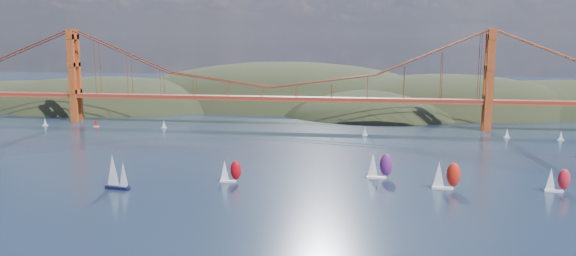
# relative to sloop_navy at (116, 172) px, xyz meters

# --- Properties ---
(ground) EXTENTS (1200.00, 1200.00, 0.00)m
(ground) POSITION_rel_sloop_navy_xyz_m (27.76, -37.42, -5.84)
(ground) COLOR black
(ground) RESTS_ON ground
(headlands) EXTENTS (725.00, 225.00, 96.00)m
(headlands) POSITION_rel_sloop_navy_xyz_m (72.71, 240.87, -18.29)
(headlands) COLOR black
(headlands) RESTS_ON ground
(bridge) EXTENTS (552.00, 12.00, 55.00)m
(bridge) POSITION_rel_sloop_navy_xyz_m (26.01, 142.58, 26.40)
(bridge) COLOR maroon
(bridge) RESTS_ON ground
(sloop_navy) EXTENTS (8.79, 5.41, 13.22)m
(sloop_navy) POSITION_rel_sloop_navy_xyz_m (0.00, 0.00, 0.00)
(sloop_navy) COLOR black
(sloop_navy) RESTS_ON ground
(racer_0) EXTENTS (7.75, 3.67, 8.74)m
(racer_0) POSITION_rel_sloop_navy_xyz_m (35.81, 14.39, -1.70)
(racer_0) COLOR silver
(racer_0) RESTS_ON ground
(racer_1) EXTENTS (9.24, 3.83, 10.57)m
(racer_1) POSITION_rel_sloop_navy_xyz_m (110.12, 15.81, -0.84)
(racer_1) COLOR white
(racer_1) RESTS_ON ground
(racer_2) EXTENTS (7.89, 3.19, 9.10)m
(racer_2) POSITION_rel_sloop_navy_xyz_m (146.16, 17.50, -1.54)
(racer_2) COLOR white
(racer_2) RESTS_ON ground
(racer_rwb) EXTENTS (9.23, 3.86, 10.54)m
(racer_rwb) POSITION_rel_sloop_navy_xyz_m (88.11, 27.03, -0.86)
(racer_rwb) COLOR silver
(racer_rwb) RESTS_ON ground
(distant_boat_1) EXTENTS (3.00, 2.00, 4.70)m
(distant_boat_1) POSITION_rel_sloop_navy_xyz_m (-100.75, 121.89, -3.43)
(distant_boat_1) COLOR silver
(distant_boat_1) RESTS_ON ground
(distant_boat_2) EXTENTS (3.00, 2.00, 4.70)m
(distant_boat_2) POSITION_rel_sloop_navy_xyz_m (-69.75, 122.39, -3.43)
(distant_boat_2) COLOR silver
(distant_boat_2) RESTS_ON ground
(distant_boat_3) EXTENTS (3.00, 2.00, 4.70)m
(distant_boat_3) POSITION_rel_sloop_navy_xyz_m (-29.86, 123.59, -3.43)
(distant_boat_3) COLOR silver
(distant_boat_3) RESTS_ON ground
(distant_boat_4) EXTENTS (3.00, 2.00, 4.70)m
(distant_boat_4) POSITION_rel_sloop_navy_xyz_m (153.56, 119.44, -3.43)
(distant_boat_4) COLOR silver
(distant_boat_4) RESTS_ON ground
(distant_boat_5) EXTENTS (3.00, 2.00, 4.70)m
(distant_boat_5) POSITION_rel_sloop_navy_xyz_m (178.40, 116.16, -3.43)
(distant_boat_5) COLOR silver
(distant_boat_5) RESTS_ON ground
(distant_boat_8) EXTENTS (3.00, 2.00, 4.70)m
(distant_boat_8) POSITION_rel_sloop_navy_xyz_m (82.17, 115.83, -3.43)
(distant_boat_8) COLOR silver
(distant_boat_8) RESTS_ON ground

